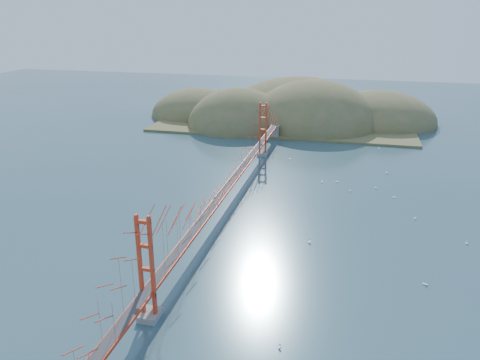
# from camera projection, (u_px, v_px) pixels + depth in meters

# --- Properties ---
(ground) EXTENTS (320.00, 320.00, 0.00)m
(ground) POSITION_uv_depth(u_px,v_px,m) (227.00, 207.00, 76.01)
(ground) COLOR #2F525F
(ground) RESTS_ON ground
(bridge) EXTENTS (2.20, 94.40, 12.00)m
(bridge) POSITION_uv_depth(u_px,v_px,m) (226.00, 166.00, 73.80)
(bridge) COLOR gray
(bridge) RESTS_ON ground
(far_headlands) EXTENTS (84.00, 58.00, 25.00)m
(far_headlands) POSITION_uv_depth(u_px,v_px,m) (295.00, 119.00, 138.08)
(far_headlands) COLOR olive
(far_headlands) RESTS_ON ground
(sailboat_8) EXTENTS (0.62, 0.62, 0.70)m
(sailboat_8) POSITION_uv_depth(u_px,v_px,m) (394.00, 197.00, 79.86)
(sailboat_8) COLOR white
(sailboat_8) RESTS_ON ground
(sailboat_3) EXTENTS (0.69, 0.69, 0.73)m
(sailboat_3) POSITION_uv_depth(u_px,v_px,m) (290.00, 158.00, 100.78)
(sailboat_3) COLOR white
(sailboat_3) RESTS_ON ground
(sailboat_4) EXTENTS (0.52, 0.53, 0.60)m
(sailboat_4) POSITION_uv_depth(u_px,v_px,m) (415.00, 218.00, 71.76)
(sailboat_4) COLOR white
(sailboat_4) RESTS_ON ground
(sailboat_14) EXTENTS (0.43, 0.51, 0.59)m
(sailboat_14) POSITION_uv_depth(u_px,v_px,m) (467.00, 243.00, 64.12)
(sailboat_14) COLOR white
(sailboat_14) RESTS_ON ground
(sailboat_15) EXTENTS (0.54, 0.62, 0.71)m
(sailboat_15) POSITION_uv_depth(u_px,v_px,m) (387.00, 172.00, 92.07)
(sailboat_15) COLOR white
(sailboat_15) RESTS_ON ground
(sailboat_1) EXTENTS (0.58, 0.58, 0.60)m
(sailboat_1) POSITION_uv_depth(u_px,v_px,m) (351.00, 190.00, 82.89)
(sailboat_1) COLOR white
(sailboat_1) RESTS_ON ground
(sailboat_6) EXTENTS (0.62, 0.62, 0.69)m
(sailboat_6) POSITION_uv_depth(u_px,v_px,m) (425.00, 284.00, 54.45)
(sailboat_6) COLOR white
(sailboat_6) RESTS_ON ground
(sailboat_12) EXTENTS (0.50, 0.50, 0.56)m
(sailboat_12) POSITION_uv_depth(u_px,v_px,m) (379.00, 148.00, 108.64)
(sailboat_12) COLOR white
(sailboat_12) RESTS_ON ground
(sailboat_16) EXTENTS (0.62, 0.62, 0.64)m
(sailboat_16) POSITION_uv_depth(u_px,v_px,m) (376.00, 187.00, 84.16)
(sailboat_16) COLOR white
(sailboat_16) RESTS_ON ground
(sailboat_0) EXTENTS (0.55, 0.64, 0.74)m
(sailboat_0) POSITION_uv_depth(u_px,v_px,m) (310.00, 241.00, 64.43)
(sailboat_0) COLOR white
(sailboat_0) RESTS_ON ground
(sailboat_10) EXTENTS (0.45, 0.49, 0.56)m
(sailboat_10) POSITION_uv_depth(u_px,v_px,m) (280.00, 347.00, 44.26)
(sailboat_10) COLOR white
(sailboat_10) RESTS_ON ground
(sailboat_extra_0) EXTENTS (0.61, 0.56, 0.69)m
(sailboat_extra_0) POSITION_uv_depth(u_px,v_px,m) (337.00, 181.00, 87.20)
(sailboat_extra_0) COLOR white
(sailboat_extra_0) RESTS_ON ground
(sailboat_extra_1) EXTENTS (0.60, 0.60, 0.68)m
(sailboat_extra_1) POSITION_uv_depth(u_px,v_px,m) (322.00, 181.00, 87.17)
(sailboat_extra_1) COLOR white
(sailboat_extra_1) RESTS_ON ground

